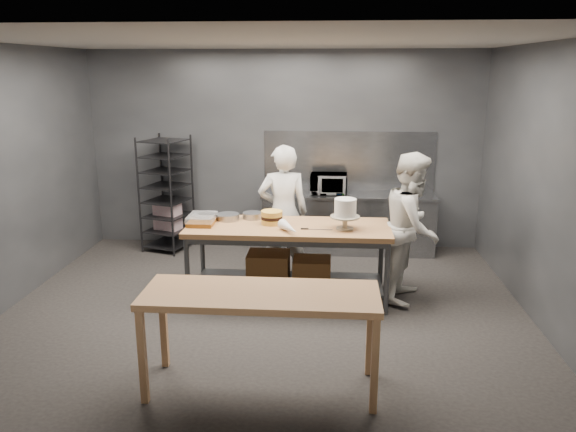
# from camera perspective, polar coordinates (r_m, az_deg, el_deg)

# --- Properties ---
(ground) EXTENTS (6.00, 6.00, 0.00)m
(ground) POSITION_cam_1_polar(r_m,az_deg,el_deg) (6.69, -2.20, -9.23)
(ground) COLOR black
(ground) RESTS_ON ground
(back_wall) EXTENTS (6.00, 0.04, 3.00)m
(back_wall) POSITION_cam_1_polar(r_m,az_deg,el_deg) (8.69, -0.42, 6.70)
(back_wall) COLOR #4C4F54
(back_wall) RESTS_ON ground
(work_table) EXTENTS (2.40, 0.90, 0.92)m
(work_table) POSITION_cam_1_polar(r_m,az_deg,el_deg) (6.75, -0.03, -3.80)
(work_table) COLOR #96623C
(work_table) RESTS_ON ground
(near_counter) EXTENTS (2.00, 0.70, 0.90)m
(near_counter) POSITION_cam_1_polar(r_m,az_deg,el_deg) (4.80, -2.79, -8.67)
(near_counter) COLOR #A27143
(near_counter) RESTS_ON ground
(back_counter) EXTENTS (2.60, 0.60, 0.90)m
(back_counter) POSITION_cam_1_polar(r_m,az_deg,el_deg) (8.56, 6.10, -0.68)
(back_counter) COLOR slate
(back_counter) RESTS_ON ground
(splashback_panel) EXTENTS (2.60, 0.02, 0.90)m
(splashback_panel) POSITION_cam_1_polar(r_m,az_deg,el_deg) (8.66, 6.21, 5.59)
(splashback_panel) COLOR slate
(splashback_panel) RESTS_ON back_counter
(speed_rack) EXTENTS (0.76, 0.80, 1.75)m
(speed_rack) POSITION_cam_1_polar(r_m,az_deg,el_deg) (8.74, -12.24, 2.12)
(speed_rack) COLOR black
(speed_rack) RESTS_ON ground
(chef_behind) EXTENTS (0.71, 0.52, 1.79)m
(chef_behind) POSITION_cam_1_polar(r_m,az_deg,el_deg) (7.32, -0.49, 0.33)
(chef_behind) COLOR white
(chef_behind) RESTS_ON ground
(chef_right) EXTENTS (0.92, 1.04, 1.79)m
(chef_right) POSITION_cam_1_polar(r_m,az_deg,el_deg) (6.83, 12.51, -1.10)
(chef_right) COLOR silver
(chef_right) RESTS_ON ground
(microwave) EXTENTS (0.54, 0.37, 0.30)m
(microwave) POSITION_cam_1_polar(r_m,az_deg,el_deg) (8.42, 4.14, 3.29)
(microwave) COLOR black
(microwave) RESTS_ON back_counter
(frosted_cake_stand) EXTENTS (0.34, 0.34, 0.36)m
(frosted_cake_stand) POSITION_cam_1_polar(r_m,az_deg,el_deg) (6.46, 5.84, 0.60)
(frosted_cake_stand) COLOR #A79D85
(frosted_cake_stand) RESTS_ON work_table
(layer_cake) EXTENTS (0.26, 0.26, 0.16)m
(layer_cake) POSITION_cam_1_polar(r_m,az_deg,el_deg) (6.69, -1.65, -0.14)
(layer_cake) COLOR gold
(layer_cake) RESTS_ON work_table
(cake_pans) EXTENTS (0.84, 0.40, 0.07)m
(cake_pans) POSITION_cam_1_polar(r_m,az_deg,el_deg) (6.94, -6.80, -0.04)
(cake_pans) COLOR gray
(cake_pans) RESTS_ON work_table
(piping_bag) EXTENTS (0.29, 0.39, 0.12)m
(piping_bag) POSITION_cam_1_polar(r_m,az_deg,el_deg) (6.32, 0.13, -1.23)
(piping_bag) COLOR white
(piping_bag) RESTS_ON work_table
(offset_spatula) EXTENTS (0.36, 0.02, 0.02)m
(offset_spatula) POSITION_cam_1_polar(r_m,az_deg,el_deg) (6.48, 2.48, -1.34)
(offset_spatula) COLOR slate
(offset_spatula) RESTS_ON work_table
(pastry_clamshells) EXTENTS (0.31, 0.42, 0.11)m
(pastry_clamshells) POSITION_cam_1_polar(r_m,az_deg,el_deg) (6.77, -8.74, -0.33)
(pastry_clamshells) COLOR #9B601F
(pastry_clamshells) RESTS_ON work_table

